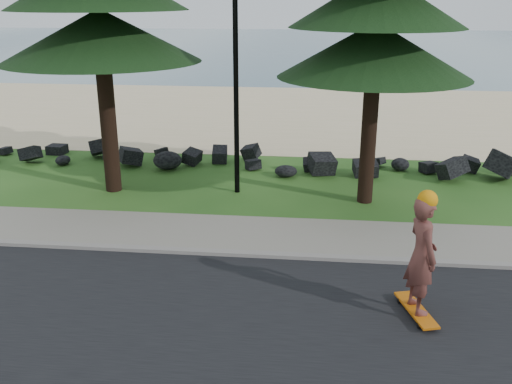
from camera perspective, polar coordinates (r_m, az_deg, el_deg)
ground at (r=13.07m, az=-3.82°, el=-4.58°), size 160.00×160.00×0.00m
road at (r=9.22m, az=-8.71°, el=-15.80°), size 160.00×7.00×0.02m
kerb at (r=12.24m, az=-4.53°, el=-6.06°), size 160.00×0.20×0.10m
sidewalk at (r=13.23m, az=-3.67°, el=-4.08°), size 160.00×2.00×0.08m
beach_sand at (r=26.88m, az=1.44°, el=7.94°), size 160.00×15.00×0.01m
ocean at (r=63.03m, az=4.25°, el=14.40°), size 160.00×58.00×0.01m
seawall_boulders at (r=18.28m, az=-0.86°, el=2.48°), size 60.00×2.40×1.10m
lamp_post at (r=15.16m, az=-2.07°, el=14.94°), size 0.25×0.14×8.14m
skateboarder at (r=9.93m, az=16.24°, el=-6.13°), size 0.67×1.26×2.28m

